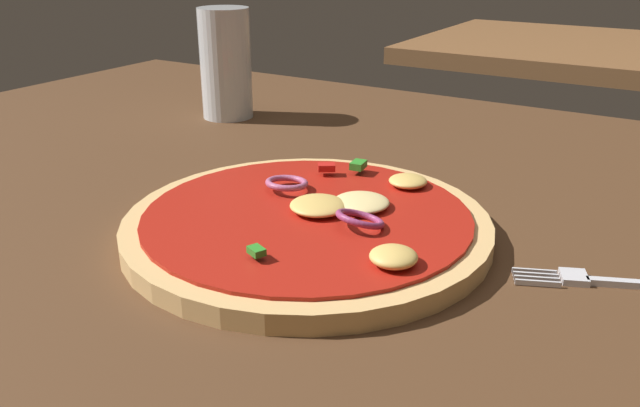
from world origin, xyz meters
TOP-DOWN VIEW (x-y plane):
  - dining_table at (0.00, 0.00)m, footprint 1.41×0.97m
  - pizza at (-0.03, -0.03)m, footprint 0.29×0.29m
  - fork at (0.20, 0.01)m, footprint 0.15×0.07m
  - beer_glass at (-0.32, 0.22)m, footprint 0.07×0.07m
  - background_table at (0.03, 1.14)m, footprint 0.85×0.58m

SIDE VIEW (x-z plane):
  - dining_table at x=0.00m, z-range 0.00..0.04m
  - background_table at x=0.03m, z-range 0.00..0.04m
  - fork at x=0.20m, z-range 0.04..0.04m
  - pizza at x=-0.03m, z-range 0.03..0.06m
  - beer_glass at x=-0.32m, z-range 0.03..0.17m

